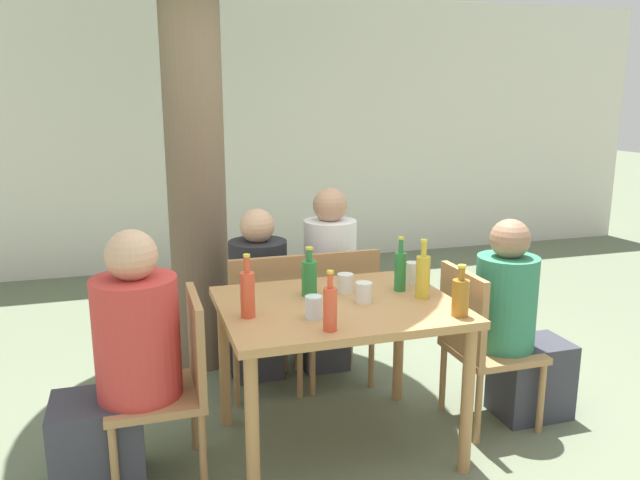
{
  "coord_description": "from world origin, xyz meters",
  "views": [
    {
      "loc": [
        -0.94,
        -2.75,
        1.76
      ],
      "look_at": [
        0.0,
        0.3,
        1.03
      ],
      "focal_mm": 35.0,
      "sensor_mm": 36.0,
      "label": 1
    }
  ],
  "objects_px": {
    "patio_chair_3": "(337,309)",
    "drinking_glass_3": "(345,283)",
    "drinking_glass_0": "(314,307)",
    "person_seated_3": "(326,290)",
    "person_seated_0": "(121,373)",
    "drinking_glass_1": "(413,273)",
    "person_seated_1": "(517,332)",
    "green_bottle_2": "(400,270)",
    "patio_chair_0": "(173,377)",
    "green_bottle_4": "(309,277)",
    "patio_chair_2": "(264,317)",
    "oil_cruet_5": "(423,275)",
    "drinking_glass_2": "(364,292)",
    "soda_bottle_1": "(330,307)",
    "dining_table_front": "(338,322)",
    "soda_bottle_3": "(248,293)",
    "person_seated_2": "(256,304)",
    "amber_bottle_0": "(460,296)",
    "patio_chair_1": "(479,339)"
  },
  "relations": [
    {
      "from": "patio_chair_3",
      "to": "drinking_glass_3",
      "type": "distance_m",
      "value": 0.65
    },
    {
      "from": "soda_bottle_3",
      "to": "green_bottle_4",
      "type": "distance_m",
      "value": 0.42
    },
    {
      "from": "drinking_glass_1",
      "to": "drinking_glass_2",
      "type": "height_order",
      "value": "drinking_glass_1"
    },
    {
      "from": "drinking_glass_1",
      "to": "patio_chair_0",
      "type": "bearing_deg",
      "value": -171.78
    },
    {
      "from": "person_seated_2",
      "to": "soda_bottle_3",
      "type": "xyz_separation_m",
      "value": [
        -0.23,
        -0.99,
        0.4
      ]
    },
    {
      "from": "person_seated_3",
      "to": "green_bottle_2",
      "type": "distance_m",
      "value": 0.9
    },
    {
      "from": "patio_chair_3",
      "to": "green_bottle_4",
      "type": "height_order",
      "value": "green_bottle_4"
    },
    {
      "from": "drinking_glass_1",
      "to": "dining_table_front",
      "type": "bearing_deg",
      "value": -159.06
    },
    {
      "from": "drinking_glass_0",
      "to": "person_seated_3",
      "type": "bearing_deg",
      "value": 69.57
    },
    {
      "from": "patio_chair_0",
      "to": "amber_bottle_0",
      "type": "distance_m",
      "value": 1.38
    },
    {
      "from": "person_seated_0",
      "to": "soda_bottle_1",
      "type": "xyz_separation_m",
      "value": [
        0.88,
        -0.34,
        0.34
      ]
    },
    {
      "from": "person_seated_0",
      "to": "drinking_glass_1",
      "type": "xyz_separation_m",
      "value": [
        1.52,
        0.19,
        0.29
      ]
    },
    {
      "from": "person_seated_2",
      "to": "drinking_glass_2",
      "type": "distance_m",
      "value": 1.06
    },
    {
      "from": "patio_chair_0",
      "to": "oil_cruet_5",
      "type": "distance_m",
      "value": 1.3
    },
    {
      "from": "patio_chair_0",
      "to": "person_seated_3",
      "type": "relative_size",
      "value": 0.72
    },
    {
      "from": "person_seated_1",
      "to": "green_bottle_2",
      "type": "height_order",
      "value": "person_seated_1"
    },
    {
      "from": "patio_chair_3",
      "to": "soda_bottle_3",
      "type": "bearing_deg",
      "value": 47.64
    },
    {
      "from": "green_bottle_4",
      "to": "patio_chair_0",
      "type": "bearing_deg",
      "value": -167.81
    },
    {
      "from": "patio_chair_1",
      "to": "patio_chair_3",
      "type": "height_order",
      "value": "same"
    },
    {
      "from": "soda_bottle_1",
      "to": "drinking_glass_3",
      "type": "relative_size",
      "value": 2.68
    },
    {
      "from": "person_seated_3",
      "to": "drinking_glass_2",
      "type": "relative_size",
      "value": 12.17
    },
    {
      "from": "patio_chair_3",
      "to": "person_seated_0",
      "type": "height_order",
      "value": "person_seated_0"
    },
    {
      "from": "soda_bottle_3",
      "to": "soda_bottle_1",
      "type": "bearing_deg",
      "value": -41.36
    },
    {
      "from": "patio_chair_3",
      "to": "person_seated_2",
      "type": "xyz_separation_m",
      "value": [
        -0.46,
        0.24,
        0.0
      ]
    },
    {
      "from": "patio_chair_0",
      "to": "soda_bottle_1",
      "type": "xyz_separation_m",
      "value": [
        0.65,
        -0.34,
        0.39
      ]
    },
    {
      "from": "dining_table_front",
      "to": "amber_bottle_0",
      "type": "distance_m",
      "value": 0.62
    },
    {
      "from": "green_bottle_2",
      "to": "drinking_glass_2",
      "type": "xyz_separation_m",
      "value": [
        -0.25,
        -0.12,
        -0.06
      ]
    },
    {
      "from": "person_seated_3",
      "to": "green_bottle_4",
      "type": "xyz_separation_m",
      "value": [
        -0.33,
        -0.76,
        0.33
      ]
    },
    {
      "from": "green_bottle_2",
      "to": "person_seated_0",
      "type": "bearing_deg",
      "value": -176.17
    },
    {
      "from": "patio_chair_0",
      "to": "oil_cruet_5",
      "type": "relative_size",
      "value": 2.94
    },
    {
      "from": "patio_chair_0",
      "to": "green_bottle_2",
      "type": "height_order",
      "value": "green_bottle_2"
    },
    {
      "from": "person_seated_3",
      "to": "person_seated_0",
      "type": "bearing_deg",
      "value": 35.96
    },
    {
      "from": "patio_chair_1",
      "to": "green_bottle_2",
      "type": "bearing_deg",
      "value": 77.77
    },
    {
      "from": "person_seated_3",
      "to": "green_bottle_2",
      "type": "xyz_separation_m",
      "value": [
        0.14,
        -0.82,
        0.34
      ]
    },
    {
      "from": "amber_bottle_0",
      "to": "soda_bottle_3",
      "type": "bearing_deg",
      "value": 163.94
    },
    {
      "from": "patio_chair_2",
      "to": "person_seated_1",
      "type": "bearing_deg",
      "value": 151.73
    },
    {
      "from": "person_seated_3",
      "to": "person_seated_1",
      "type": "bearing_deg",
      "value": 131.63
    },
    {
      "from": "soda_bottle_3",
      "to": "drinking_glass_2",
      "type": "distance_m",
      "value": 0.59
    },
    {
      "from": "oil_cruet_5",
      "to": "drinking_glass_1",
      "type": "distance_m",
      "value": 0.25
    },
    {
      "from": "drinking_glass_1",
      "to": "person_seated_2",
      "type": "bearing_deg",
      "value": 134.34
    },
    {
      "from": "patio_chair_2",
      "to": "drinking_glass_0",
      "type": "distance_m",
      "value": 0.92
    },
    {
      "from": "green_bottle_4",
      "to": "person_seated_1",
      "type": "bearing_deg",
      "value": -7.56
    },
    {
      "from": "person_seated_3",
      "to": "soda_bottle_3",
      "type": "height_order",
      "value": "person_seated_3"
    },
    {
      "from": "drinking_glass_1",
      "to": "green_bottle_4",
      "type": "bearing_deg",
      "value": -176.62
    },
    {
      "from": "patio_chair_0",
      "to": "person_seated_0",
      "type": "relative_size",
      "value": 0.73
    },
    {
      "from": "patio_chair_1",
      "to": "person_seated_0",
      "type": "relative_size",
      "value": 0.73
    },
    {
      "from": "patio_chair_1",
      "to": "drinking_glass_0",
      "type": "bearing_deg",
      "value": 100.04
    },
    {
      "from": "patio_chair_2",
      "to": "person_seated_0",
      "type": "relative_size",
      "value": 0.73
    },
    {
      "from": "amber_bottle_0",
      "to": "drinking_glass_3",
      "type": "bearing_deg",
      "value": 128.96
    },
    {
      "from": "soda_bottle_3",
      "to": "drinking_glass_3",
      "type": "relative_size",
      "value": 2.96
    }
  ]
}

